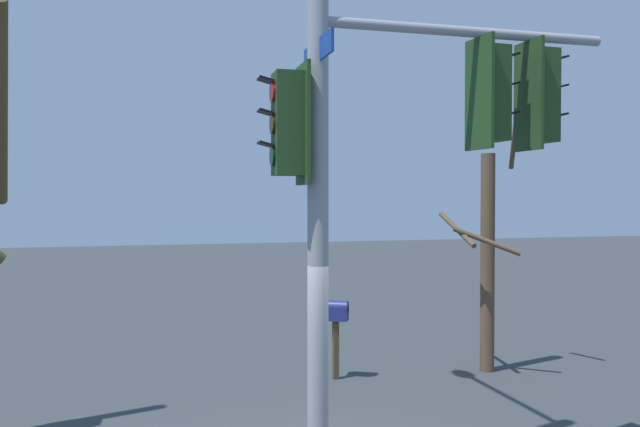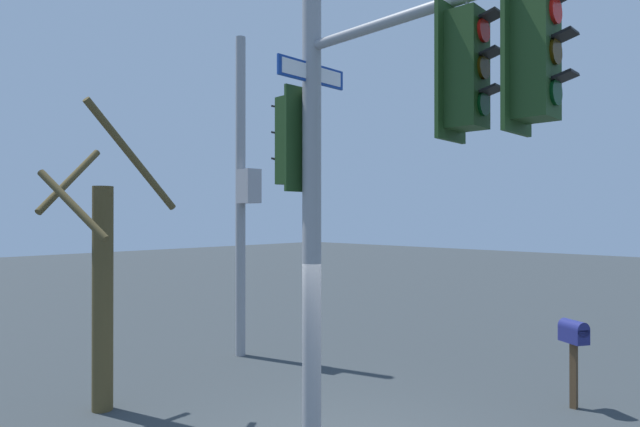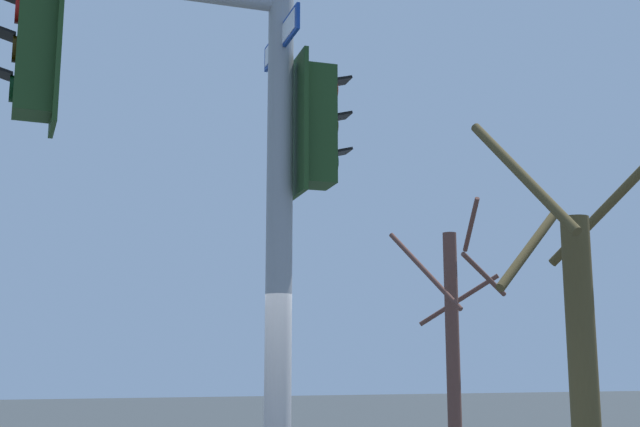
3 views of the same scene
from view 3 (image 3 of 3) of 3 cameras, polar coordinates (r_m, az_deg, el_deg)
name	(u,v)px [view 3 (image 3 of 3)]	position (r m, az deg, el deg)	size (l,w,h in m)	color
main_signal_pole_assembly	(203,42)	(7.21, -8.25, 11.86)	(4.20, 3.71, 8.72)	gray
bare_tree_across_street	(578,348)	(9.52, 17.73, -9.07)	(1.87, 1.84, 4.75)	#4F4325
bare_tree_corner	(453,335)	(15.58, 9.39, -8.48)	(2.27, 2.27, 5.02)	brown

